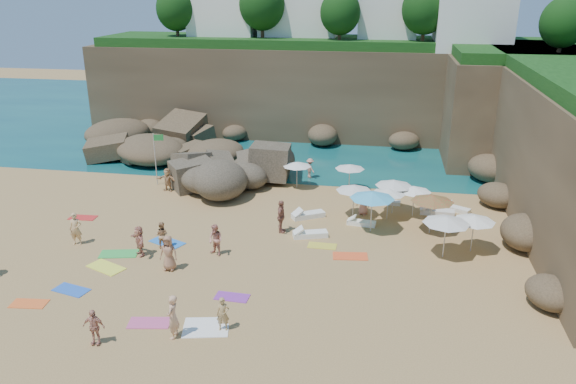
% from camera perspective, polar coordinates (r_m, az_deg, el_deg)
% --- Properties ---
extents(ground, '(120.00, 120.00, 0.00)m').
position_cam_1_polar(ground, '(30.86, -4.64, -5.17)').
color(ground, tan).
rests_on(ground, ground).
extents(seawater, '(120.00, 120.00, 0.00)m').
position_cam_1_polar(seawater, '(58.88, 2.63, 7.29)').
color(seawater, '#0C4751').
rests_on(seawater, ground).
extents(cliff_back, '(44.00, 8.00, 8.00)m').
position_cam_1_polar(cliff_back, '(53.00, 4.17, 10.21)').
color(cliff_back, brown).
rests_on(cliff_back, ground).
extents(cliff_corner, '(10.00, 12.00, 8.00)m').
position_cam_1_polar(cliff_corner, '(48.81, 21.49, 8.00)').
color(cliff_corner, brown).
rests_on(cliff_corner, ground).
extents(rock_promontory, '(12.00, 7.00, 2.00)m').
position_cam_1_polar(rock_promontory, '(48.48, -12.62, 3.96)').
color(rock_promontory, brown).
rests_on(rock_promontory, ground).
extents(clifftop_buildings, '(28.48, 9.48, 7.00)m').
position_cam_1_polar(clifftop_buildings, '(52.93, 5.56, 18.05)').
color(clifftop_buildings, white).
rests_on(clifftop_buildings, cliff_back).
extents(clifftop_trees, '(35.60, 23.82, 4.40)m').
position_cam_1_polar(clifftop_trees, '(46.55, 7.23, 17.71)').
color(clifftop_trees, '#11380F').
rests_on(clifftop_trees, ground).
extents(marina_masts, '(3.10, 0.10, 6.00)m').
position_cam_1_polar(marina_masts, '(62.51, -12.75, 10.39)').
color(marina_masts, white).
rests_on(marina_masts, ground).
extents(rock_outcrop, '(7.53, 5.94, 2.82)m').
position_cam_1_polar(rock_outcrop, '(39.62, -6.32, 0.66)').
color(rock_outcrop, brown).
rests_on(rock_outcrop, ground).
extents(flag_pole, '(0.72, 0.20, 3.72)m').
position_cam_1_polar(flag_pole, '(39.92, -13.22, 3.97)').
color(flag_pole, silver).
rests_on(flag_pole, ground).
extents(parasol_0, '(2.15, 2.15, 2.04)m').
position_cam_1_polar(parasol_0, '(33.65, 6.71, 0.42)').
color(parasol_0, silver).
rests_on(parasol_0, ground).
extents(parasol_1, '(1.98, 1.98, 1.88)m').
position_cam_1_polar(parasol_1, '(38.41, 0.92, 2.85)').
color(parasol_1, silver).
rests_on(parasol_1, ground).
extents(parasol_2, '(2.00, 2.00, 1.89)m').
position_cam_1_polar(parasol_2, '(38.05, 6.30, 2.58)').
color(parasol_2, silver).
rests_on(parasol_2, ground).
extents(parasol_3, '(2.04, 2.04, 1.93)m').
position_cam_1_polar(parasol_3, '(33.72, 10.18, 0.09)').
color(parasol_3, silver).
rests_on(parasol_3, ground).
extents(parasol_5, '(2.26, 2.26, 2.14)m').
position_cam_1_polar(parasol_5, '(34.57, 10.71, 0.90)').
color(parasol_5, silver).
rests_on(parasol_5, ground).
extents(parasol_6, '(2.41, 2.41, 2.28)m').
position_cam_1_polar(parasol_6, '(32.18, 14.47, -0.64)').
color(parasol_6, silver).
rests_on(parasol_6, ground).
extents(parasol_7, '(2.02, 2.02, 1.91)m').
position_cam_1_polar(parasol_7, '(34.40, 12.72, 0.29)').
color(parasol_7, silver).
rests_on(parasol_7, ground).
extents(parasol_8, '(2.39, 2.39, 2.26)m').
position_cam_1_polar(parasol_8, '(29.49, 15.81, -2.75)').
color(parasol_8, silver).
rests_on(parasol_8, ground).
extents(parasol_10, '(2.53, 2.53, 2.40)m').
position_cam_1_polar(parasol_10, '(31.68, 8.57, -0.32)').
color(parasol_10, silver).
rests_on(parasol_10, ground).
extents(parasol_11, '(2.18, 2.18, 2.06)m').
position_cam_1_polar(parasol_11, '(30.61, 18.41, -2.56)').
color(parasol_11, silver).
rests_on(parasol_11, ground).
extents(lounger_0, '(2.06, 1.60, 0.31)m').
position_cam_1_polar(lounger_0, '(33.97, 2.07, -2.36)').
color(lounger_0, white).
rests_on(lounger_0, ground).
extents(lounger_1, '(1.55, 0.57, 0.24)m').
position_cam_1_polar(lounger_1, '(36.59, 10.16, -1.04)').
color(lounger_1, silver).
rests_on(lounger_1, ground).
extents(lounger_2, '(2.09, 0.82, 0.32)m').
position_cam_1_polar(lounger_2, '(35.59, 14.91, -1.98)').
color(lounger_2, silver).
rests_on(lounger_2, ground).
extents(lounger_3, '(1.71, 0.76, 0.26)m').
position_cam_1_polar(lounger_3, '(33.20, 7.46, -3.13)').
color(lounger_3, white).
rests_on(lounger_3, ground).
extents(lounger_4, '(1.81, 1.37, 0.27)m').
position_cam_1_polar(lounger_4, '(36.48, 16.67, -1.65)').
color(lounger_4, white).
rests_on(lounger_4, ground).
extents(lounger_5, '(2.03, 1.21, 0.30)m').
position_cam_1_polar(lounger_5, '(31.44, 2.27, -4.31)').
color(lounger_5, white).
rests_on(lounger_5, ground).
extents(towel_0, '(1.81, 1.20, 0.03)m').
position_cam_1_polar(towel_0, '(28.11, -21.16, -9.26)').
color(towel_0, blue).
rests_on(towel_0, ground).
extents(towel_1, '(1.85, 1.14, 0.03)m').
position_cam_1_polar(towel_1, '(24.67, -13.91, -12.78)').
color(towel_1, '#D15189').
rests_on(towel_1, ground).
extents(towel_2, '(1.65, 0.95, 0.03)m').
position_cam_1_polar(towel_2, '(27.73, -24.81, -10.25)').
color(towel_2, orange).
rests_on(towel_2, ground).
extents(towel_3, '(2.10, 1.36, 0.03)m').
position_cam_1_polar(towel_3, '(30.83, -16.81, -6.03)').
color(towel_3, green).
rests_on(towel_3, ground).
extents(towel_4, '(2.16, 1.66, 0.03)m').
position_cam_1_polar(towel_4, '(29.62, -18.00, -7.29)').
color(towel_4, '#F9FF43').
rests_on(towel_4, ground).
extents(towel_5, '(1.58, 1.01, 0.03)m').
position_cam_1_polar(towel_5, '(24.28, -8.72, -12.97)').
color(towel_5, white).
rests_on(towel_5, ground).
extents(towel_6, '(1.57, 0.84, 0.03)m').
position_cam_1_polar(towel_6, '(25.86, -5.71, -10.56)').
color(towel_6, purple).
rests_on(towel_6, ground).
extents(towel_7, '(1.65, 0.88, 0.03)m').
position_cam_1_polar(towel_7, '(36.16, -20.12, -2.46)').
color(towel_7, red).
rests_on(towel_7, ground).
extents(towel_8, '(2.17, 1.69, 0.03)m').
position_cam_1_polar(towel_8, '(31.49, -12.17, -5.02)').
color(towel_8, blue).
rests_on(towel_8, ground).
extents(towel_10, '(1.89, 1.11, 0.03)m').
position_cam_1_polar(towel_10, '(29.47, 6.34, -6.49)').
color(towel_10, '#FF5828').
rests_on(towel_10, ground).
extents(towel_12, '(1.55, 0.80, 0.03)m').
position_cam_1_polar(towel_12, '(30.45, 3.49, -5.48)').
color(towel_12, gold).
rests_on(towel_12, ground).
extents(towel_13, '(2.01, 1.31, 0.03)m').
position_cam_1_polar(towel_13, '(23.73, -8.38, -13.80)').
color(towel_13, white).
rests_on(towel_13, ground).
extents(person_stand_0, '(0.73, 0.55, 1.82)m').
position_cam_1_polar(person_stand_0, '(32.32, -20.76, -3.52)').
color(person_stand_0, tan).
rests_on(person_stand_0, ground).
extents(person_stand_1, '(0.74, 0.58, 1.48)m').
position_cam_1_polar(person_stand_1, '(30.67, -12.71, -4.27)').
color(person_stand_1, tan).
rests_on(person_stand_1, ground).
extents(person_stand_2, '(0.92, 0.98, 1.47)m').
position_cam_1_polar(person_stand_2, '(40.75, 2.26, 2.42)').
color(person_stand_2, tan).
rests_on(person_stand_2, ground).
extents(person_stand_3, '(0.53, 1.15, 1.91)m').
position_cam_1_polar(person_stand_3, '(31.67, -0.71, -2.51)').
color(person_stand_3, '#925949').
rests_on(person_stand_3, ground).
extents(person_stand_4, '(0.90, 0.67, 1.64)m').
position_cam_1_polar(person_stand_4, '(34.50, 7.67, -0.98)').
color(person_stand_4, '#E08F75').
rests_on(person_stand_4, ground).
extents(person_stand_5, '(1.55, 0.64, 1.62)m').
position_cam_1_polar(person_stand_5, '(38.97, -12.15, 1.24)').
color(person_stand_5, tan).
rests_on(person_stand_5, ground).
extents(person_stand_6, '(0.46, 0.69, 1.88)m').
position_cam_1_polar(person_stand_6, '(23.12, -11.63, -12.31)').
color(person_stand_6, tan).
rests_on(person_stand_6, ground).
extents(person_lie_1, '(0.96, 1.55, 0.37)m').
position_cam_1_polar(person_lie_1, '(23.92, -18.96, -14.03)').
color(person_lie_1, tan).
rests_on(person_lie_1, ground).
extents(person_lie_2, '(0.95, 1.82, 0.47)m').
position_cam_1_polar(person_lie_2, '(28.51, -11.94, -7.30)').
color(person_lie_2, '#A36F51').
rests_on(person_lie_2, ground).
extents(person_lie_3, '(2.18, 2.17, 0.43)m').
position_cam_1_polar(person_lie_3, '(30.32, -14.77, -5.86)').
color(person_lie_3, tan).
rests_on(person_lie_3, ground).
extents(person_lie_4, '(0.83, 1.52, 0.35)m').
position_cam_1_polar(person_lie_4, '(23.63, -6.58, -13.41)').
color(person_lie_4, tan).
rests_on(person_lie_4, ground).
extents(person_lie_5, '(1.48, 1.86, 0.63)m').
position_cam_1_polar(person_lie_5, '(29.52, -7.32, -5.83)').
color(person_lie_5, tan).
rests_on(person_lie_5, ground).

